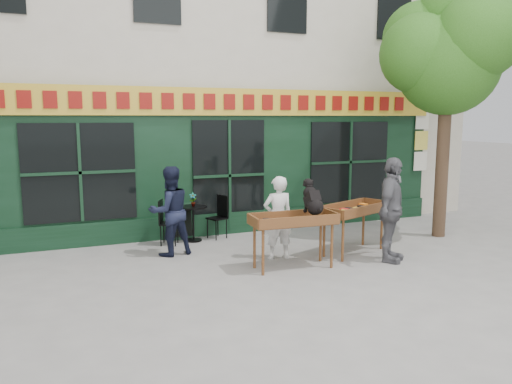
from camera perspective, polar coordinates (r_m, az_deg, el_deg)
ground at (r=9.50m, az=1.62°, el=-7.72°), size 80.00×80.00×0.00m
building at (r=14.96m, az=-8.02°, el=17.35°), size 14.00×7.26×10.00m
street_tree at (r=11.93m, az=21.09°, el=14.95°), size 3.05×2.90×5.60m
book_cart_center at (r=8.81m, az=4.30°, el=-3.52°), size 1.53×0.70×0.99m
dog at (r=8.85m, az=6.51°, el=-0.43°), size 0.37×0.62×0.60m
woman at (r=9.39m, az=2.53°, el=-2.96°), size 0.59×0.41×1.58m
book_cart_right at (r=9.96m, az=11.17°, el=-2.26°), size 1.62×1.12×0.99m
man_right at (r=9.51m, az=15.19°, el=-1.99°), size 1.17×1.11×1.94m
bistro_table at (r=10.85m, az=-7.19°, el=-2.78°), size 0.60×0.60×0.76m
bistro_chair_left at (r=10.64m, az=-10.39°, el=-3.00°), size 0.48×0.48×0.95m
bistro_chair_right at (r=11.10m, az=-4.14°, el=-2.40°), size 0.47×0.47×0.95m
potted_plant at (r=10.78m, az=-7.23°, el=-0.86°), size 0.17×0.13×0.30m
man_left at (r=9.76m, az=-9.82°, el=-2.17°), size 0.96×0.81×1.74m
chalkboard at (r=11.06m, az=-8.53°, el=-3.35°), size 0.57×0.23×0.79m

